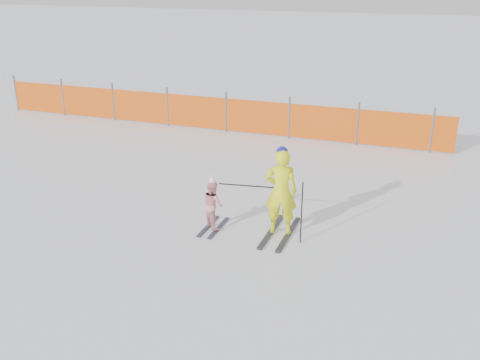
% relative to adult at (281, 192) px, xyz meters
% --- Properties ---
extents(ground, '(120.00, 120.00, 0.00)m').
position_rel_adult_xyz_m(ground, '(-0.79, -0.53, -0.86)').
color(ground, white).
rests_on(ground, ground).
extents(adult, '(0.67, 1.49, 1.73)m').
position_rel_adult_xyz_m(adult, '(0.00, 0.00, 0.00)').
color(adult, black).
rests_on(adult, ground).
extents(child, '(0.58, 0.96, 1.12)m').
position_rel_adult_xyz_m(child, '(-1.28, -0.20, -0.35)').
color(child, black).
rests_on(child, ground).
extents(ski_poles, '(1.62, 0.20, 1.19)m').
position_rel_adult_xyz_m(ski_poles, '(-0.06, -0.15, -0.11)').
color(ski_poles, black).
rests_on(ski_poles, ground).
extents(safety_fence, '(14.67, 0.06, 1.25)m').
position_rel_adult_xyz_m(safety_fence, '(-4.20, 6.12, -0.31)').
color(safety_fence, '#595960').
rests_on(safety_fence, ground).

